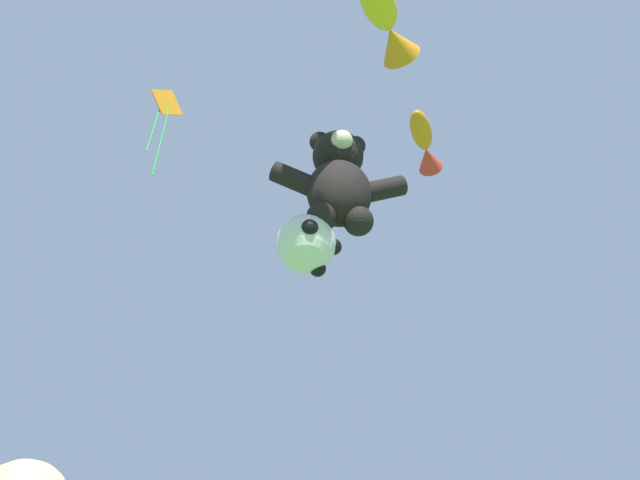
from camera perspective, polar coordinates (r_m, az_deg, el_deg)
teddy_bear_kite at (r=9.54m, az=1.74°, el=5.46°), size 2.13×0.94×2.16m
soccer_ball_kite at (r=8.75m, az=-1.22°, el=-0.40°), size 0.93×0.93×0.86m
fish_kite_tangerine at (r=12.21m, az=9.56°, el=8.59°), size 1.02×1.45×0.47m
fish_kite_goldfin at (r=10.66m, az=6.16°, el=19.10°), size 1.35×1.59×0.65m
diamond_kite at (r=13.67m, az=-14.03°, el=11.32°), size 0.67×0.56×2.71m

